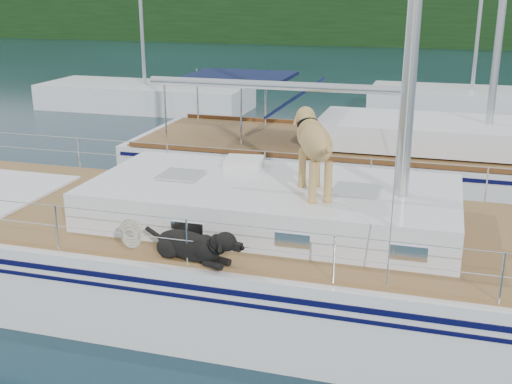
% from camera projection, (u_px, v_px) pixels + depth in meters
% --- Properties ---
extents(ground, '(120.00, 120.00, 0.00)m').
position_uv_depth(ground, '(221.00, 292.00, 9.89)').
color(ground, black).
rests_on(ground, ground).
extents(tree_line, '(90.00, 3.00, 6.00)m').
position_uv_depth(tree_line, '(411.00, 7.00, 50.10)').
color(tree_line, black).
rests_on(tree_line, ground).
extents(shore_bank, '(92.00, 1.00, 1.20)m').
position_uv_depth(shore_bank, '(410.00, 38.00, 51.93)').
color(shore_bank, '#595147').
rests_on(shore_bank, ground).
extents(main_sailboat, '(12.00, 3.87, 14.01)m').
position_uv_depth(main_sailboat, '(227.00, 252.00, 9.65)').
color(main_sailboat, white).
rests_on(main_sailboat, ground).
extents(neighbor_sailboat, '(11.00, 3.50, 13.30)m').
position_uv_depth(neighbor_sailboat, '(377.00, 166.00, 14.52)').
color(neighbor_sailboat, white).
rests_on(neighbor_sailboat, ground).
extents(bg_boat_west, '(8.00, 3.00, 11.65)m').
position_uv_depth(bg_boat_west, '(146.00, 97.00, 24.70)').
color(bg_boat_west, white).
rests_on(bg_boat_west, ground).
extents(bg_boat_center, '(7.20, 3.00, 11.65)m').
position_uv_depth(bg_boat_center, '(471.00, 104.00, 23.30)').
color(bg_boat_center, white).
rests_on(bg_boat_center, ground).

